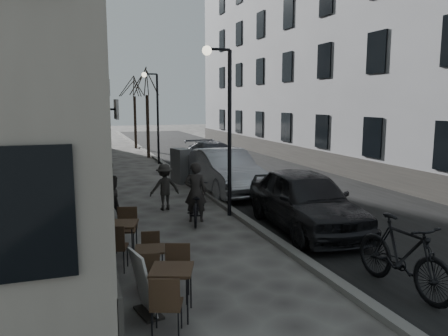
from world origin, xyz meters
TOP-DOWN VIEW (x-y plane):
  - ground at (0.00, 0.00)m, footprint 120.00×120.00m
  - road at (3.85, 16.00)m, footprint 7.30×60.00m
  - kerb at (0.20, 16.00)m, footprint 0.25×60.00m
  - building_left at (-6.00, 16.50)m, footprint 4.00×35.00m
  - building_right at (9.50, 16.50)m, footprint 4.00×35.00m
  - streetlamp_near at (-0.17, 6.00)m, footprint 0.90×0.28m
  - streetlamp_far at (-0.17, 18.00)m, footprint 0.90×0.28m
  - tree_near at (-0.10, 21.00)m, footprint 2.40×2.40m
  - tree_far at (-0.10, 27.00)m, footprint 2.40×2.40m
  - bistro_set_a at (-3.04, 0.24)m, footprint 0.98×1.70m
  - bistro_set_b at (-3.16, 1.70)m, footprint 0.66×1.43m
  - bistro_set_c at (-3.56, 3.14)m, footprint 0.93×1.76m
  - sign_board at (-3.46, 0.43)m, footprint 0.50×0.69m
  - utility_cabinet at (-0.15, 11.90)m, footprint 0.75×1.09m
  - bicycle at (-1.17, 5.67)m, footprint 1.27×2.18m
  - cyclist_rider at (-1.17, 5.67)m, footprint 0.74×0.59m
  - pedestrian_near at (-3.60, 6.73)m, footprint 0.96×0.81m
  - pedestrian_mid at (-1.75, 7.36)m, footprint 1.02×0.64m
  - pedestrian_far at (-3.56, 11.61)m, footprint 1.18×0.97m
  - car_near at (1.46, 3.91)m, footprint 2.31×5.01m
  - car_mid at (1.00, 9.38)m, footprint 1.94×5.11m
  - car_far at (2.30, 14.88)m, footprint 2.28×5.05m
  - moped at (1.20, -0.18)m, footprint 0.83×2.35m

SIDE VIEW (x-z plane):
  - ground at x=0.00m, z-range 0.00..0.00m
  - road at x=3.85m, z-range 0.00..0.00m
  - kerb at x=0.20m, z-range 0.00..0.12m
  - bistro_set_b at x=-3.16m, z-range 0.01..0.83m
  - sign_board at x=-3.46m, z-range -0.10..0.99m
  - bistro_set_a at x=-3.04m, z-range 0.01..0.98m
  - bistro_set_c at x=-3.56m, z-range 0.01..1.02m
  - bicycle at x=-1.17m, z-range 0.00..1.08m
  - moped at x=1.20m, z-range 0.00..1.39m
  - car_far at x=2.30m, z-range 0.00..1.43m
  - utility_cabinet at x=-0.15m, z-range 0.00..1.49m
  - pedestrian_mid at x=-1.75m, z-range 0.00..1.50m
  - car_near at x=1.46m, z-range 0.00..1.66m
  - car_mid at x=1.00m, z-range 0.00..1.67m
  - pedestrian_near at x=-3.60m, z-range 0.00..1.76m
  - cyclist_rider at x=-1.17m, z-range 0.00..1.77m
  - pedestrian_far at x=-3.56m, z-range 0.00..1.88m
  - streetlamp_near at x=-0.17m, z-range 0.62..5.71m
  - streetlamp_far at x=-0.17m, z-range 0.62..5.71m
  - tree_near at x=-0.10m, z-range 1.81..7.51m
  - tree_far at x=-0.10m, z-range 1.81..7.51m
  - building_left at x=-6.00m, z-range 0.00..16.00m
  - building_right at x=9.50m, z-range 0.00..16.00m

